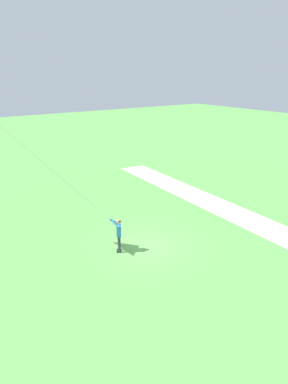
{
  "coord_description": "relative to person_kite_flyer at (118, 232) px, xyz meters",
  "views": [
    {
      "loc": [
        9.85,
        13.77,
        8.76
      ],
      "look_at": [
        0.71,
        0.83,
        3.37
      ],
      "focal_mm": 33.75,
      "sensor_mm": 36.0,
      "label": 1
    }
  ],
  "objects": [
    {
      "name": "walkway_path",
      "position": [
        -8.55,
        2.35,
        -1.04
      ],
      "size": [
        4.77,
        32.09,
        0.02
      ],
      "primitive_type": "cube",
      "rotation": [
        0.0,
        0.0,
        -0.07
      ],
      "color": "#ADA393",
      "rests_on": "ground"
    },
    {
      "name": "person_kite_flyer",
      "position": [
        0.0,
        0.0,
        0.0
      ],
      "size": [
        0.62,
        0.54,
        1.83
      ],
      "color": "#232328",
      "rests_on": "ground"
    },
    {
      "name": "ground_plane",
      "position": [
        -1.43,
        0.35,
        -1.05
      ],
      "size": [
        120.0,
        120.0,
        0.0
      ],
      "primitive_type": "plane",
      "color": "#569947"
    },
    {
      "name": "flying_kite",
      "position": [
        4.25,
        -2.82,
        5.81
      ],
      "size": [
        4.29,
        3.35,
        5.53
      ],
      "color": "#E02D9E"
    }
  ]
}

